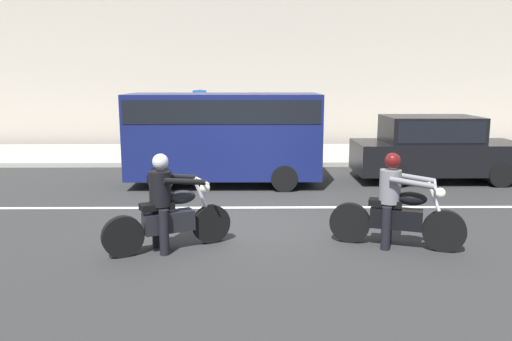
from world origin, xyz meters
name	(u,v)px	position (x,y,z in m)	size (l,w,h in m)	color
ground_plane	(235,219)	(0.00, 0.00, 0.00)	(80.00, 80.00, 0.00)	#2A2A2A
sidewalk_slab	(242,154)	(0.00, 8.00, 0.07)	(40.00, 4.40, 0.14)	#99968E
building_facade	(243,30)	(0.00, 11.40, 4.58)	(40.00, 1.40, 9.17)	#A89E8E
lane_marking_stripe	(257,207)	(0.44, 0.90, 0.00)	(18.00, 0.14, 0.01)	silver
motorcycle_with_rider_black_leather	(167,211)	(-1.02, -1.73, 0.64)	(1.93, 1.10, 1.56)	black
motorcycle_with_rider_gray	(396,209)	(2.64, -1.61, 0.64)	(2.07, 0.92, 1.54)	black
parked_van_navy	(224,132)	(-0.37, 3.32, 1.34)	(4.79, 1.96, 2.32)	#11194C
parked_sedan_black	(434,148)	(5.15, 3.69, 0.88)	(4.31, 1.82, 1.72)	black
street_sign_post	(200,116)	(-1.34, 7.00, 1.49)	(0.44, 0.08, 2.20)	gray
pedestrian_bystander	(163,124)	(-2.85, 8.67, 1.08)	(0.34, 0.34, 1.61)	black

